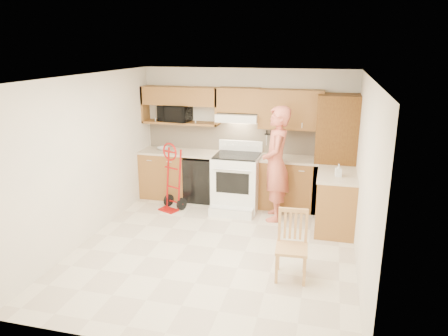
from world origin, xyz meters
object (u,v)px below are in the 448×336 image
at_px(person, 276,164).
at_px(hand_truck, 171,180).
at_px(dining_chair, 292,246).
at_px(range, 236,178).
at_px(microwave, 175,113).

relative_size(person, hand_truck, 1.74).
bearing_deg(dining_chair, range, 115.72).
bearing_deg(hand_truck, dining_chair, -15.16).
height_order(microwave, range, microwave).
distance_m(person, dining_chair, 2.04).
xyz_separation_m(range, dining_chair, (1.21, -2.17, -0.15)).
height_order(range, person, person).
height_order(person, hand_truck, person).
relative_size(range, dining_chair, 1.35).
bearing_deg(microwave, dining_chair, -39.58).
distance_m(microwave, range, 1.75).
xyz_separation_m(hand_truck, dining_chair, (2.35, -1.86, -0.12)).
bearing_deg(person, microwave, -116.19).
relative_size(microwave, range, 0.48).
relative_size(person, dining_chair, 2.19).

